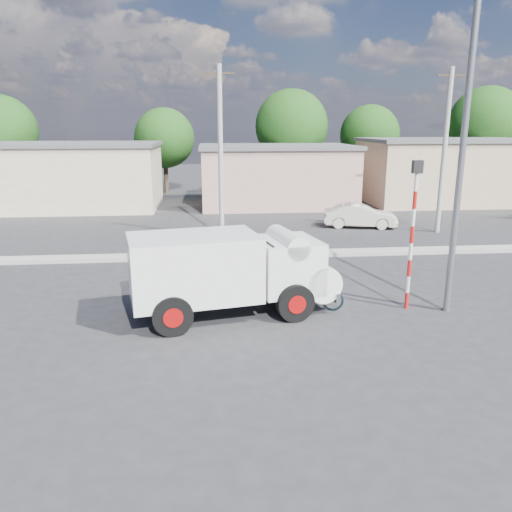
{
  "coord_description": "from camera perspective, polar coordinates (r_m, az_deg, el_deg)",
  "views": [
    {
      "loc": [
        -2.59,
        -12.03,
        5.28
      ],
      "look_at": [
        -1.16,
        3.13,
        1.3
      ],
      "focal_mm": 35.0,
      "sensor_mm": 36.0,
      "label": 1
    }
  ],
  "objects": [
    {
      "name": "tree_row",
      "position": [
        41.79,
        8.75,
        14.05
      ],
      "size": [
        51.24,
        7.43,
        8.42
      ],
      "color": "#38281E",
      "rests_on": "ground"
    },
    {
      "name": "utility_poles",
      "position": [
        24.76,
        8.42,
        11.7
      ],
      "size": [
        35.4,
        0.24,
        8.0
      ],
      "color": "#99968E",
      "rests_on": "ground"
    },
    {
      "name": "bicycle",
      "position": [
        14.84,
        6.33,
        -4.24
      ],
      "size": [
        2.02,
        1.16,
        1.0
      ],
      "primitive_type": "imported",
      "rotation": [
        0.0,
        0.0,
        1.3
      ],
      "color": "black",
      "rests_on": "ground"
    },
    {
      "name": "car_cream",
      "position": [
        27.28,
        11.82,
        4.53
      ],
      "size": [
        4.01,
        2.14,
        1.26
      ],
      "primitive_type": "imported",
      "rotation": [
        0.0,
        0.0,
        1.35
      ],
      "color": "beige",
      "rests_on": "ground"
    },
    {
      "name": "ground_plane",
      "position": [
        13.39,
        6.26,
        -8.67
      ],
      "size": [
        120.0,
        120.0,
        0.0
      ],
      "primitive_type": "plane",
      "color": "#2A292C",
      "rests_on": "ground"
    },
    {
      "name": "streetlight",
      "position": [
        14.85,
        22.08,
        12.38
      ],
      "size": [
        2.34,
        0.22,
        9.0
      ],
      "color": "slate",
      "rests_on": "ground"
    },
    {
      "name": "cyclist",
      "position": [
        14.74,
        6.37,
        -3.12
      ],
      "size": [
        0.53,
        0.67,
        1.61
      ],
      "primitive_type": "imported",
      "rotation": [
        0.0,
        0.0,
        1.3
      ],
      "color": "silver",
      "rests_on": "ground"
    },
    {
      "name": "traffic_pole",
      "position": [
        14.96,
        17.5,
        3.63
      ],
      "size": [
        0.28,
        0.18,
        4.36
      ],
      "color": "red",
      "rests_on": "ground"
    },
    {
      "name": "truck",
      "position": [
        14.15,
        -2.59,
        -1.59
      ],
      "size": [
        6.1,
        3.21,
        2.4
      ],
      "rotation": [
        0.0,
        0.0,
        0.2
      ],
      "color": "black",
      "rests_on": "ground"
    },
    {
      "name": "building_row",
      "position": [
        34.37,
        0.78,
        9.41
      ],
      "size": [
        37.8,
        7.3,
        4.44
      ],
      "color": "beige",
      "rests_on": "ground"
    },
    {
      "name": "median",
      "position": [
        20.86,
        1.9,
        0.21
      ],
      "size": [
        40.0,
        0.8,
        0.16
      ],
      "primitive_type": "cube",
      "color": "#99968E",
      "rests_on": "ground"
    }
  ]
}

